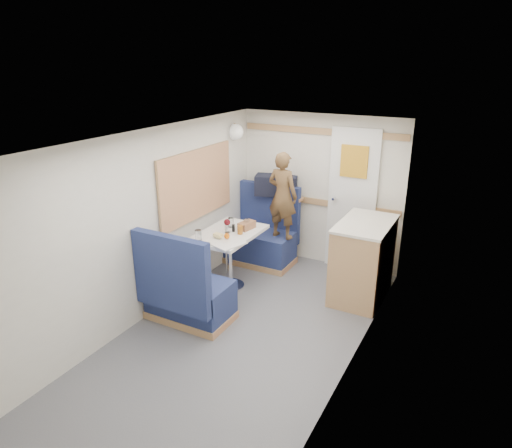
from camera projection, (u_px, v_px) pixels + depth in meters
The scene contains 28 objects.
floor at pixel (233, 344), 4.49m from camera, with size 4.50×4.50×0.00m, color #515156.
ceiling at pixel (229, 141), 3.80m from camera, with size 4.50×4.50×0.00m, color silver.
wall_back at pixel (320, 191), 6.01m from camera, with size 2.20×0.02×2.00m, color silver.
wall_left at pixel (139, 230), 4.64m from camera, with size 0.02×4.50×2.00m, color silver.
wall_right at pixel (349, 277), 3.66m from camera, with size 0.02×4.50×2.00m, color silver.
oak_trim_low at pixel (319, 202), 6.04m from camera, with size 2.15×0.02×0.08m, color #AC744E.
oak_trim_high at pixel (322, 131), 5.72m from camera, with size 2.15×0.02×0.08m, color #AC744E.
side_window at pixel (196, 184), 5.37m from camera, with size 0.04×1.30×0.72m, color #A1AC92.
rear_door at pixel (352, 198), 5.79m from camera, with size 0.62×0.12×1.86m.
dinette_table at pixel (229, 244), 5.41m from camera, with size 0.62×0.92×0.72m.
bench_far at pixel (262, 241), 6.22m from camera, with size 0.90×0.59×1.05m.
bench_near at pixel (186, 296), 4.79m from camera, with size 0.90×0.59×1.05m.
ledge at pixel (271, 195), 6.23m from camera, with size 0.90×0.14×0.04m, color #AC744E.
dome_light at pixel (236, 132), 5.88m from camera, with size 0.20×0.20×0.20m, color white.
galley_counter at pixel (363, 259), 5.25m from camera, with size 0.57×0.92×0.92m.
person at pixel (283, 196), 5.76m from camera, with size 0.41×0.27×1.12m, color brown.
duffel_bag at pixel (276, 185), 6.14m from camera, with size 0.56×0.27×0.27m, color black.
tray at pixel (229, 244), 5.01m from camera, with size 0.25×0.33×0.02m, color white.
orange_fruit at pixel (227, 236), 5.11m from camera, with size 0.07×0.07×0.07m, color #D55809.
cheese_block at pixel (218, 235), 5.17m from camera, with size 0.11×0.06×0.04m, color #F4E18D.
wine_glass at pixel (227, 223), 5.31m from camera, with size 0.08×0.08×0.17m.
tumbler_left at pixel (198, 235), 5.10m from camera, with size 0.08×0.08×0.12m, color white.
tumbler_mid at pixel (231, 222), 5.51m from camera, with size 0.07×0.07×0.12m, color white.
tumbler_right at pixel (247, 224), 5.44m from camera, with size 0.07×0.07×0.12m, color white.
beer_glass at pixel (240, 230), 5.29m from camera, with size 0.07×0.07×0.10m, color #965415.
pepper_grinder at pixel (233, 228), 5.37m from camera, with size 0.03×0.03×0.09m, color black.
salt_grinder at pixel (226, 227), 5.40m from camera, with size 0.04×0.04×0.10m, color silver.
bread_loaf at pixel (247, 225), 5.45m from camera, with size 0.12×0.22×0.09m, color brown.
Camera 1 is at (2.00, -3.25, 2.66)m, focal length 32.00 mm.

